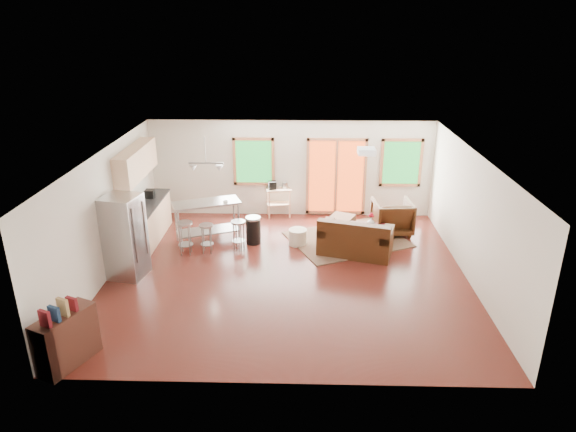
{
  "coord_description": "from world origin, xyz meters",
  "views": [
    {
      "loc": [
        0.28,
        -9.71,
        5.13
      ],
      "look_at": [
        0.0,
        0.3,
        1.2
      ],
      "focal_mm": 32.0,
      "sensor_mm": 36.0,
      "label": 1
    }
  ],
  "objects_px": {
    "ottoman": "(342,223)",
    "kitchen_cart": "(278,192)",
    "loveseat": "(355,240)",
    "refrigerator": "(125,237)",
    "island": "(207,214)",
    "rug": "(347,239)",
    "coffee_table": "(371,229)",
    "armchair": "(392,215)"
  },
  "relations": [
    {
      "from": "ottoman",
      "to": "refrigerator",
      "type": "height_order",
      "value": "refrigerator"
    },
    {
      "from": "kitchen_cart",
      "to": "armchair",
      "type": "bearing_deg",
      "value": -20.36
    },
    {
      "from": "loveseat",
      "to": "island",
      "type": "height_order",
      "value": "island"
    },
    {
      "from": "loveseat",
      "to": "refrigerator",
      "type": "height_order",
      "value": "refrigerator"
    },
    {
      "from": "rug",
      "to": "ottoman",
      "type": "xyz_separation_m",
      "value": [
        -0.09,
        0.64,
        0.17
      ]
    },
    {
      "from": "rug",
      "to": "coffee_table",
      "type": "distance_m",
      "value": 0.64
    },
    {
      "from": "rug",
      "to": "coffee_table",
      "type": "xyz_separation_m",
      "value": [
        0.54,
        -0.09,
        0.33
      ]
    },
    {
      "from": "coffee_table",
      "to": "island",
      "type": "relative_size",
      "value": 0.62
    },
    {
      "from": "loveseat",
      "to": "ottoman",
      "type": "bearing_deg",
      "value": 114.25
    },
    {
      "from": "rug",
      "to": "ottoman",
      "type": "relative_size",
      "value": 4.75
    },
    {
      "from": "ottoman",
      "to": "rug",
      "type": "bearing_deg",
      "value": -81.81
    },
    {
      "from": "coffee_table",
      "to": "ottoman",
      "type": "bearing_deg",
      "value": 130.96
    },
    {
      "from": "loveseat",
      "to": "ottoman",
      "type": "relative_size",
      "value": 3.29
    },
    {
      "from": "coffee_table",
      "to": "kitchen_cart",
      "type": "height_order",
      "value": "kitchen_cart"
    },
    {
      "from": "rug",
      "to": "armchair",
      "type": "xyz_separation_m",
      "value": [
        1.14,
        0.46,
        0.46
      ]
    },
    {
      "from": "ottoman",
      "to": "refrigerator",
      "type": "distance_m",
      "value": 5.38
    },
    {
      "from": "coffee_table",
      "to": "refrigerator",
      "type": "bearing_deg",
      "value": -160.51
    },
    {
      "from": "kitchen_cart",
      "to": "rug",
      "type": "bearing_deg",
      "value": -41.1
    },
    {
      "from": "armchair",
      "to": "ottoman",
      "type": "xyz_separation_m",
      "value": [
        -1.23,
        0.18,
        -0.29
      ]
    },
    {
      "from": "ottoman",
      "to": "kitchen_cart",
      "type": "relative_size",
      "value": 0.56
    },
    {
      "from": "coffee_table",
      "to": "loveseat",
      "type": "bearing_deg",
      "value": -122.41
    },
    {
      "from": "coffee_table",
      "to": "armchair",
      "type": "xyz_separation_m",
      "value": [
        0.6,
        0.55,
        0.13
      ]
    },
    {
      "from": "loveseat",
      "to": "refrigerator",
      "type": "distance_m",
      "value": 5.03
    },
    {
      "from": "rug",
      "to": "island",
      "type": "xyz_separation_m",
      "value": [
        -3.39,
        -0.13,
        0.67
      ]
    },
    {
      "from": "armchair",
      "to": "kitchen_cart",
      "type": "distance_m",
      "value": 3.11
    },
    {
      "from": "rug",
      "to": "loveseat",
      "type": "xyz_separation_m",
      "value": [
        0.11,
        -0.77,
        0.33
      ]
    },
    {
      "from": "armchair",
      "to": "island",
      "type": "distance_m",
      "value": 4.57
    },
    {
      "from": "ottoman",
      "to": "island",
      "type": "distance_m",
      "value": 3.42
    },
    {
      "from": "refrigerator",
      "to": "kitchen_cart",
      "type": "bearing_deg",
      "value": 61.15
    },
    {
      "from": "loveseat",
      "to": "refrigerator",
      "type": "relative_size",
      "value": 1.03
    },
    {
      "from": "coffee_table",
      "to": "refrigerator",
      "type": "height_order",
      "value": "refrigerator"
    },
    {
      "from": "loveseat",
      "to": "island",
      "type": "relative_size",
      "value": 1.07
    },
    {
      "from": "coffee_table",
      "to": "kitchen_cart",
      "type": "xyz_separation_m",
      "value": [
        -2.31,
        1.63,
        0.34
      ]
    },
    {
      "from": "rug",
      "to": "kitchen_cart",
      "type": "distance_m",
      "value": 2.44
    },
    {
      "from": "loveseat",
      "to": "kitchen_cart",
      "type": "height_order",
      "value": "kitchen_cart"
    },
    {
      "from": "coffee_table",
      "to": "island",
      "type": "bearing_deg",
      "value": -179.4
    },
    {
      "from": "island",
      "to": "armchair",
      "type": "bearing_deg",
      "value": 7.47
    },
    {
      "from": "kitchen_cart",
      "to": "ottoman",
      "type": "bearing_deg",
      "value": -28.24
    },
    {
      "from": "ottoman",
      "to": "island",
      "type": "xyz_separation_m",
      "value": [
        -3.3,
        -0.77,
        0.5
      ]
    },
    {
      "from": "rug",
      "to": "refrigerator",
      "type": "height_order",
      "value": "refrigerator"
    },
    {
      "from": "ottoman",
      "to": "kitchen_cart",
      "type": "height_order",
      "value": "kitchen_cart"
    },
    {
      "from": "loveseat",
      "to": "ottoman",
      "type": "height_order",
      "value": "loveseat"
    }
  ]
}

